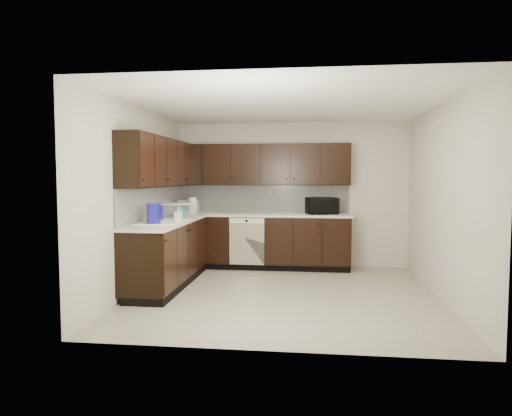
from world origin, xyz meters
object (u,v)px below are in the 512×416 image
(sink, at_px, (161,227))
(toaster_oven, at_px, (189,206))
(storage_bin, at_px, (178,210))
(microwave, at_px, (322,206))
(blue_pitcher, at_px, (154,214))

(sink, bearing_deg, toaster_oven, 92.32)
(sink, relative_size, storage_bin, 1.60)
(sink, bearing_deg, microwave, 37.43)
(sink, distance_m, toaster_oven, 1.71)
(microwave, bearing_deg, toaster_oven, 162.81)
(storage_bin, relative_size, blue_pitcher, 1.86)
(blue_pitcher, bearing_deg, toaster_oven, 114.11)
(toaster_oven, height_order, storage_bin, toaster_oven)
(storage_bin, bearing_deg, sink, -87.54)
(toaster_oven, bearing_deg, storage_bin, -94.62)
(microwave, bearing_deg, sink, -159.46)
(microwave, distance_m, storage_bin, 2.37)
(microwave, height_order, toaster_oven, microwave)
(microwave, bearing_deg, blue_pitcher, -154.76)
(storage_bin, bearing_deg, toaster_oven, 92.14)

